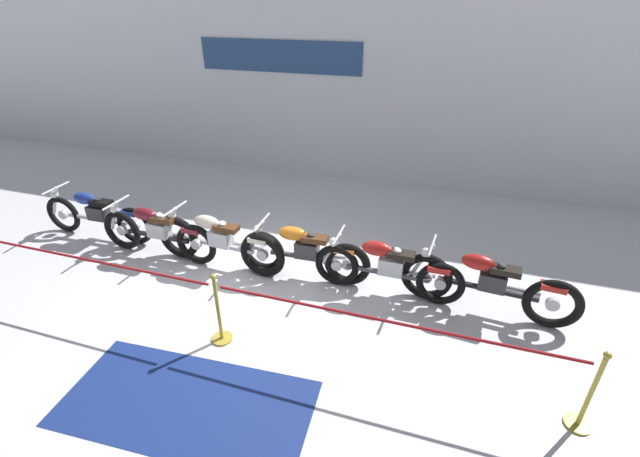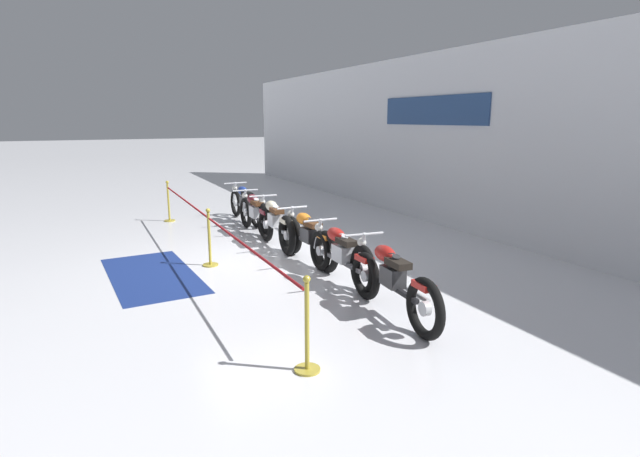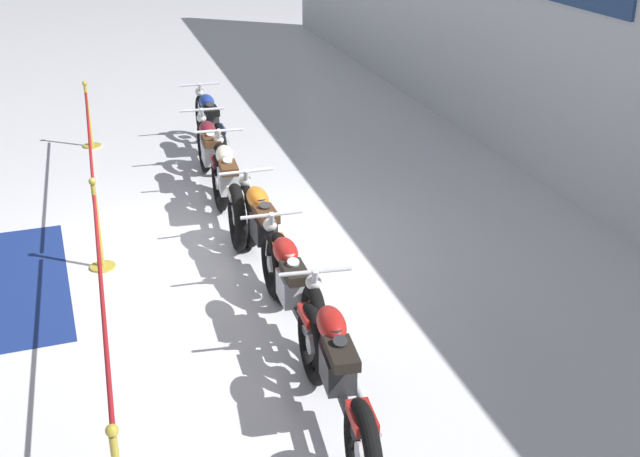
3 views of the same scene
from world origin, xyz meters
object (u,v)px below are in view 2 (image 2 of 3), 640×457
motorcycle_orange_3 (308,238)px  stanchion_mid_left (210,246)px  motorcycle_maroon_1 (255,214)px  motorcycle_red_4 (341,256)px  motorcycle_red_5 (390,280)px  stanchion_mid_right (307,339)px  motorcycle_cream_2 (274,223)px  stanchion_far_left (192,213)px  motorcycle_blue_0 (245,203)px  floor_banner (152,275)px

motorcycle_orange_3 → stanchion_mid_left: size_ratio=2.04×
motorcycle_maroon_1 → motorcycle_red_4: (3.96, 0.12, -0.01)m
motorcycle_red_5 → stanchion_mid_left: size_ratio=2.33×
stanchion_mid_left → stanchion_mid_right: size_ratio=1.00×
motorcycle_red_4 → motorcycle_cream_2: bearing=-178.1°
motorcycle_orange_3 → stanchion_mid_right: (3.72, -1.69, -0.11)m
motorcycle_red_4 → motorcycle_maroon_1: bearing=-178.3°
motorcycle_orange_3 → motorcycle_red_4: bearing=-1.2°
motorcycle_orange_3 → stanchion_far_left: stanchion_far_left is taller
motorcycle_orange_3 → motorcycle_red_5: (2.75, -0.02, 0.01)m
motorcycle_red_4 → stanchion_mid_right: 2.91m
motorcycle_maroon_1 → motorcycle_cream_2: (1.17, 0.03, 0.00)m
motorcycle_blue_0 → stanchion_mid_left: stanchion_mid_left is taller
stanchion_mid_left → motorcycle_red_5: bearing=26.7°
stanchion_far_left → stanchion_mid_right: 5.72m
motorcycle_blue_0 → stanchion_mid_left: (3.54, -1.77, -0.11)m
motorcycle_red_5 → motorcycle_blue_0: bearing=179.2°
stanchion_far_left → stanchion_mid_left: same height
motorcycle_red_5 → stanchion_mid_right: size_ratio=2.33×
motorcycle_maroon_1 → floor_banner: 3.42m
motorcycle_cream_2 → stanchion_mid_left: size_ratio=2.27×
motorcycle_maroon_1 → stanchion_mid_left: (2.06, -1.55, -0.12)m
motorcycle_orange_3 → motorcycle_red_5: size_ratio=0.87×
motorcycle_maroon_1 → stanchion_mid_left: size_ratio=2.15×
motorcycle_orange_3 → stanchion_far_left: size_ratio=0.25×
motorcycle_cream_2 → motorcycle_orange_3: size_ratio=1.11×
motorcycle_orange_3 → motorcycle_blue_0: bearing=178.9°
motorcycle_orange_3 → stanchion_mid_left: stanchion_mid_left is taller
motorcycle_orange_3 → stanchion_mid_left: 1.79m
stanchion_far_left → stanchion_mid_left: (1.43, 0.00, -0.36)m
motorcycle_red_5 → motorcycle_red_4: bearing=-179.8°
motorcycle_maroon_1 → stanchion_far_left: stanchion_far_left is taller
motorcycle_maroon_1 → motorcycle_orange_3: (2.63, 0.14, -0.01)m
motorcycle_cream_2 → motorcycle_red_5: motorcycle_cream_2 is taller
motorcycle_red_5 → stanchion_mid_right: stanchion_mid_right is taller
motorcycle_blue_0 → motorcycle_red_5: motorcycle_red_5 is taller
motorcycle_blue_0 → motorcycle_cream_2: (2.65, -0.19, 0.00)m
stanchion_mid_left → motorcycle_red_4: bearing=41.3°
motorcycle_blue_0 → motorcycle_orange_3: (4.11, -0.08, -0.01)m
motorcycle_red_4 → stanchion_mid_left: size_ratio=2.16×
motorcycle_blue_0 → motorcycle_maroon_1: bearing=-8.5°
stanchion_mid_right → motorcycle_blue_0: bearing=167.3°
motorcycle_red_5 → stanchion_far_left: stanchion_far_left is taller
motorcycle_blue_0 → motorcycle_maroon_1: (1.48, -0.22, 0.00)m
motorcycle_red_5 → stanchion_mid_left: (-3.32, -1.67, -0.12)m
stanchion_mid_left → stanchion_far_left: bearing=180.0°
floor_banner → motorcycle_orange_3: bearing=77.4°
floor_banner → motorcycle_cream_2: bearing=107.8°
motorcycle_red_5 → stanchion_mid_right: 1.93m
motorcycle_blue_0 → motorcycle_red_5: bearing=-0.8°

